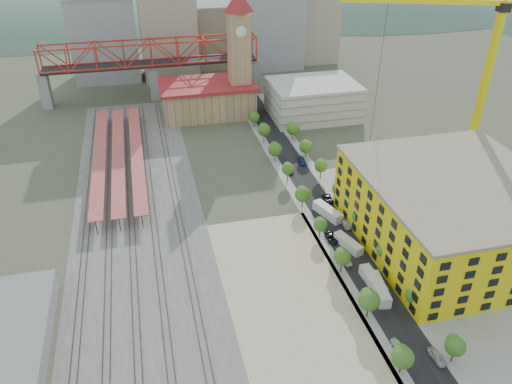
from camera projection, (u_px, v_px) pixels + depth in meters
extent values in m
plane|color=#474C38|center=(272.00, 221.00, 138.94)|extent=(400.00, 400.00, 0.00)
cube|color=#605E59|center=(138.00, 205.00, 146.29)|extent=(36.00, 165.00, 0.06)
cube|color=tan|center=(291.00, 301.00, 111.90)|extent=(28.00, 67.00, 0.06)
cube|color=black|center=(309.00, 188.00, 154.62)|extent=(12.00, 170.00, 0.06)
cube|color=gray|center=(292.00, 190.00, 153.53)|extent=(3.00, 170.00, 0.04)
cube|color=gray|center=(326.00, 186.00, 155.73)|extent=(3.00, 170.00, 0.04)
cube|color=gray|center=(456.00, 240.00, 131.29)|extent=(50.00, 90.00, 0.06)
cube|color=#382B23|center=(86.00, 211.00, 143.28)|extent=(0.12, 160.00, 0.18)
cube|color=#382B23|center=(91.00, 210.00, 143.57)|extent=(0.12, 160.00, 0.18)
cube|color=#382B23|center=(107.00, 208.00, 144.48)|extent=(0.12, 160.00, 0.18)
cube|color=#382B23|center=(112.00, 207.00, 144.77)|extent=(0.12, 160.00, 0.18)
cube|color=#382B23|center=(128.00, 205.00, 145.68)|extent=(0.12, 160.00, 0.18)
cube|color=#382B23|center=(133.00, 205.00, 145.97)|extent=(0.12, 160.00, 0.18)
cube|color=#382B23|center=(149.00, 203.00, 146.88)|extent=(0.12, 160.00, 0.18)
cube|color=#382B23|center=(154.00, 202.00, 147.17)|extent=(0.12, 160.00, 0.18)
cube|color=#382B23|center=(173.00, 200.00, 148.29)|extent=(0.12, 160.00, 0.18)
cube|color=#382B23|center=(178.00, 199.00, 148.57)|extent=(0.12, 160.00, 0.18)
cube|color=#C84D50|center=(100.00, 155.00, 164.93)|extent=(4.00, 80.00, 0.25)
cylinder|color=black|center=(101.00, 161.00, 165.96)|extent=(0.24, 0.24, 4.00)
cube|color=#C84D50|center=(118.00, 153.00, 166.13)|extent=(4.00, 80.00, 0.25)
cylinder|color=black|center=(119.00, 159.00, 167.17)|extent=(0.24, 0.24, 4.00)
cube|color=#C84D50|center=(136.00, 151.00, 167.33)|extent=(4.00, 80.00, 0.25)
cylinder|color=black|center=(137.00, 157.00, 168.37)|extent=(0.24, 0.24, 4.00)
cube|color=tan|center=(208.00, 100.00, 203.12)|extent=(36.00, 22.00, 12.00)
cube|color=maroon|center=(207.00, 85.00, 199.76)|extent=(38.00, 24.00, 1.20)
cube|color=tan|center=(239.00, 65.00, 196.82)|extent=(8.00, 8.00, 40.00)
cylinder|color=white|center=(241.00, 31.00, 186.18)|extent=(4.00, 0.30, 4.00)
cube|color=silver|center=(313.00, 99.00, 200.82)|extent=(34.00, 26.00, 14.00)
cube|color=gray|center=(45.00, 90.00, 208.47)|extent=(4.00, 6.00, 15.00)
cube|color=gray|center=(254.00, 75.00, 226.50)|extent=(4.00, 6.00, 15.00)
cube|color=gray|center=(154.00, 82.00, 217.48)|extent=(4.00, 6.00, 15.00)
cube|color=black|center=(152.00, 64.00, 213.35)|extent=(90.00, 9.00, 1.00)
cube|color=yellow|center=(453.00, 213.00, 126.06)|extent=(44.00, 50.00, 18.00)
cube|color=gray|center=(461.00, 181.00, 121.20)|extent=(44.60, 50.60, 0.80)
cube|color=#9EA0A3|center=(104.00, 38.00, 236.68)|extent=(30.00, 25.00, 38.00)
cube|color=#B2A58C|center=(167.00, 22.00, 234.91)|extent=(26.00, 22.00, 52.00)
cube|color=gray|center=(219.00, 35.00, 258.49)|extent=(24.00, 24.00, 30.00)
cube|color=#9EA0A3|center=(273.00, 6.00, 247.62)|extent=(28.00, 22.00, 60.00)
cube|color=#B2A58C|center=(315.00, 18.00, 260.73)|extent=(22.00, 20.00, 44.00)
cube|color=brown|center=(190.00, 36.00, 265.04)|extent=(20.00, 20.00, 26.00)
ellipsoid|color=#4C6B59|center=(78.00, 120.00, 374.51)|extent=(396.00, 216.00, 180.00)
ellipsoid|color=#4C6B59|center=(235.00, 133.00, 410.94)|extent=(484.00, 264.00, 220.00)
ellipsoid|color=#4C6B59|center=(372.00, 96.00, 423.61)|extent=(418.00, 228.00, 190.00)
cube|color=yellow|center=(480.00, 103.00, 146.45)|extent=(1.82, 1.82, 51.25)
cube|color=black|center=(504.00, 7.00, 132.63)|extent=(2.85, 2.85, 2.28)
cube|color=yellow|center=(421.00, 1.00, 134.18)|extent=(41.10, 16.19, 1.37)
cube|color=silver|center=(379.00, 289.00, 113.15)|extent=(3.93, 10.38, 2.77)
cube|color=silver|center=(373.00, 281.00, 115.79)|extent=(2.89, 9.56, 2.59)
cube|color=silver|center=(348.00, 244.00, 128.04)|extent=(5.13, 9.34, 2.48)
cube|color=silver|center=(328.00, 212.00, 140.45)|extent=(6.03, 10.53, 2.80)
imported|color=silver|center=(398.00, 346.00, 99.99)|extent=(2.19, 4.07, 1.32)
imported|color=#9E9EA3|center=(345.00, 260.00, 123.07)|extent=(2.19, 4.45, 1.40)
imported|color=black|center=(331.00, 238.00, 131.05)|extent=(2.65, 5.39, 1.47)
imported|color=navy|center=(289.00, 170.00, 162.88)|extent=(2.42, 5.10, 1.43)
imported|color=#BCBCBC|center=(437.00, 357.00, 97.41)|extent=(2.17, 4.80, 1.60)
imported|color=gray|center=(346.00, 224.00, 136.36)|extent=(1.79, 4.74, 1.55)
imported|color=black|center=(328.00, 199.00, 147.72)|extent=(2.83, 5.39, 1.44)
imported|color=navy|center=(302.00, 162.00, 167.97)|extent=(2.68, 5.49, 1.54)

